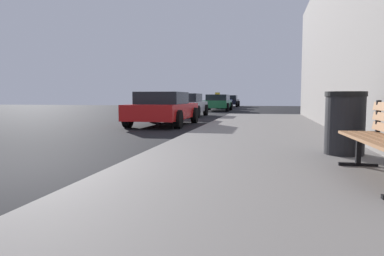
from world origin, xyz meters
TOP-DOWN VIEW (x-y plane):
  - sidewalk at (4.00, 0.00)m, footprint 4.00×32.00m
  - trash_bin at (5.29, 2.11)m, footprint 0.65×0.65m
  - car_red at (0.18, 9.09)m, footprint 2.06×4.36m
  - car_silver at (-0.32, 15.32)m, footprint 1.94×4.06m
  - car_green at (0.31, 23.62)m, footprint 2.01×4.16m
  - car_blue at (-0.23, 29.76)m, footprint 2.00×4.50m
  - car_black at (0.06, 35.81)m, footprint 1.93×4.31m

SIDE VIEW (x-z plane):
  - sidewalk at x=4.00m, z-range 0.00..0.15m
  - car_silver at x=-0.32m, z-range 0.01..1.28m
  - car_black at x=0.06m, z-range 0.01..1.28m
  - car_green at x=0.31m, z-range -0.07..1.36m
  - car_blue at x=-0.23m, z-range 0.01..1.28m
  - car_red at x=0.18m, z-range 0.01..1.28m
  - trash_bin at x=5.29m, z-range 0.15..1.17m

